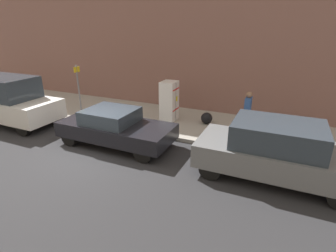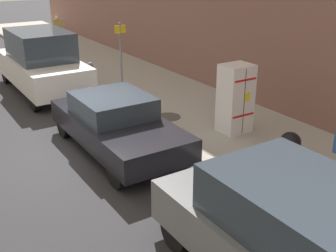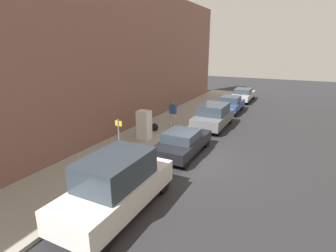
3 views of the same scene
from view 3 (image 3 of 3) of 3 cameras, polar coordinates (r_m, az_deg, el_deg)
name	(u,v)px [view 3 (image 3 of 3)]	position (r m, az deg, el deg)	size (l,w,h in m)	color
ground_plane	(193,160)	(13.83, 5.55, -7.33)	(80.00, 80.00, 0.00)	#28282B
sidewalk_slab	(131,146)	(15.50, -8.08, -4.38)	(3.80, 44.00, 0.15)	#9E998E
building_facade_near	(88,61)	(16.21, -17.02, 13.45)	(1.65, 39.60, 9.77)	#7F564C
discarded_refrigerator	(144,125)	(16.15, -5.22, 0.24)	(0.77, 0.66, 1.79)	white
manhole_cover	(141,151)	(14.56, -5.81, -5.36)	(0.70, 0.70, 0.02)	#47443F
street_sign_post	(119,141)	(12.16, -10.55, -3.33)	(0.36, 0.07, 2.41)	slate
fire_hydrant	(88,184)	(10.91, -17.05, -11.89)	(0.22, 0.22, 0.75)	slate
trash_bag	(155,127)	(17.87, -2.91, -0.22)	(0.51, 0.51, 0.51)	black
pedestrian_walking_far	(173,111)	(18.94, 1.07, 3.18)	(0.50, 0.23, 1.74)	beige
parked_van_white	(117,185)	(9.49, -11.13, -12.43)	(1.98, 4.89, 2.14)	silver
parked_sedan_dark	(183,142)	(14.22, 3.23, -3.52)	(1.84, 4.30, 1.37)	black
parked_suv_gray	(213,116)	(19.18, 9.87, 2.22)	(2.00, 4.45, 1.73)	slate
parked_hatchback_blue	(231,104)	(24.12, 13.48, 4.68)	(1.73, 4.02, 1.46)	#23479E
parked_sedan_silver	(243,95)	(29.52, 16.04, 6.60)	(1.80, 4.71, 1.39)	silver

